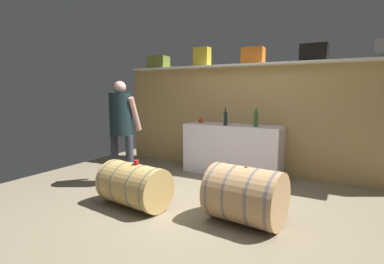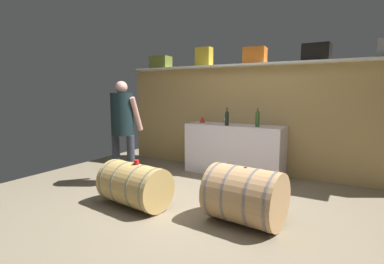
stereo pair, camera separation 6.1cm
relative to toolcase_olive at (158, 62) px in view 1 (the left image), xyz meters
The scene contains 16 objects.
ground_plane 3.35m from the toolcase_olive, 38.16° to the right, with size 6.76×7.86×0.02m, color #7C705A.
back_wall_panel 2.34m from the toolcase_olive, ahead, with size 5.56×0.10×1.97m, color tan.
high_shelf_board 2.04m from the toolcase_olive, ahead, with size 5.12×0.40×0.03m, color white.
toolcase_olive is the anchor object (origin of this frame).
toolcase_yellow 1.04m from the toolcase_olive, ahead, with size 0.30×0.20×0.36m, color yellow.
toolcase_orange 2.05m from the toolcase_olive, ahead, with size 0.38×0.29×0.28m, color orange.
toolcase_black 3.07m from the toolcase_olive, ahead, with size 0.42×0.27×0.27m, color black.
work_cabinet 2.44m from the toolcase_olive, ahead, with size 1.78×0.57×0.92m, color white.
wine_bottle_green 2.49m from the toolcase_olive, ahead, with size 0.07×0.07×0.32m.
wine_bottle_dark 2.05m from the toolcase_olive, 12.84° to the right, with size 0.07×0.07×0.32m.
wine_glass 1.99m from the toolcase_olive, ahead, with size 0.08×0.08×0.14m.
red_funnel 1.58m from the toolcase_olive, ahead, with size 0.11×0.11×0.13m, color red.
wine_barrel_near 3.19m from the toolcase_olive, 61.96° to the right, with size 0.98×0.68×0.58m.
wine_barrel_far 3.83m from the toolcase_olive, 37.75° to the right, with size 0.89×0.73×0.67m.
tasting_cup 3.04m from the toolcase_olive, 61.14° to the right, with size 0.06×0.06×0.06m, color red.
winemaker_pouring 2.02m from the toolcase_olive, 75.46° to the right, with size 0.51×0.44×1.68m.
Camera 1 is at (1.70, -3.04, 1.52)m, focal length 27.71 mm.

